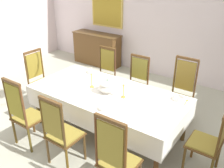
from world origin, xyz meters
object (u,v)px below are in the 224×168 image
Objects in this scene: soup_tureen at (107,86)px; spoon_primary at (88,71)px; chair_south_c at (116,158)px; bowl_far_left at (104,108)px; chair_south_b at (61,132)px; chair_north_b at (136,82)px; sideboard at (97,49)px; spoon_secondary at (187,101)px; framed_painting at (107,2)px; candlestick_west at (92,79)px; dining_table at (107,96)px; chair_head_east at (210,141)px; bowl_near_left at (92,72)px; bowl_near_right at (179,98)px; chair_head_west at (40,78)px; chair_north_a at (104,72)px; candlestick_east at (123,90)px; chair_north_c at (181,92)px; chair_south_a at (24,113)px.

soup_tureen is 1.63× the size of spoon_primary.
bowl_far_left is (-0.61, 0.57, 0.19)m from chair_south_c.
chair_south_b is 1.06× the size of chair_north_b.
sideboard is at bearing -34.40° from chair_north_b.
spoon_secondary is (1.16, 0.46, -0.11)m from soup_tureen.
framed_painting is at bearing 117.59° from chair_south_b.
spoon_primary and spoon_secondary have the same top height.
soup_tureen is 0.82× the size of candlestick_west.
dining_table is 2.42× the size of chair_head_east.
bowl_near_left is at bearing 175.87° from spoon_secondary.
chair_north_b is at bearing 151.67° from spoon_secondary.
chair_south_c reaches higher than bowl_near_right.
soup_tureen is at bearing -162.15° from spoon_secondary.
chair_north_b is 1.51m from bowl_far_left.
chair_south_b is 1.00× the size of chair_head_west.
dining_table is 14.25× the size of spoon_secondary.
dining_table is at bearing 128.97° from chair_north_a.
framed_painting reaches higher than candlestick_east.
chair_north_a is 1.33m from chair_head_west.
candlestick_west is 0.24× the size of sideboard.
dining_table is at bearing 120.98° from bowl_far_left.
candlestick_east is (0.63, 0.00, -0.01)m from candlestick_west.
chair_head_west is at bearing 21.74° from chair_north_c.
framed_painting is at bearing -55.64° from chair_north_a.
bowl_near_right is at bearing -37.15° from framed_painting.
chair_north_a is at bearing 139.71° from chair_head_west.
chair_south_c is at bearing -40.46° from candlestick_west.
chair_south_c is (1.70, -0.00, 0.01)m from chair_south_a.
chair_north_c reaches higher than spoon_primary.
framed_painting is (-2.27, 3.18, 0.95)m from bowl_far_left.
bowl_far_left is 1.45m from spoon_primary.
chair_head_west is 7.01× the size of bowl_far_left.
chair_head_east is at bearing 0.00° from soup_tureen.
chair_north_a is 1.34m from soup_tureen.
spoon_primary is at bearing 167.00° from bowl_near_left.
candlestick_west reaches higher than dining_table.
candlestick_east is at bearing 109.23° from chair_north_b.
chair_north_a is 3.32× the size of candlestick_east.
chair_south_c is at bearing -61.06° from candlestick_east.
chair_south_b is at bearing -62.41° from framed_painting.
chair_south_a is 1.53m from spoon_primary.
chair_north_c is 3.39m from sideboard.
candlestick_west is at bearing 180.00° from candlestick_east.
chair_north_a is at bearing -55.64° from framed_painting.
chair_north_a is at bearing 129.89° from chair_south_c.
chair_north_c is 6.78× the size of spoon_primary.
dining_table is 3.54m from framed_painting.
chair_south_c is 2.29m from spoon_primary.
chair_north_c is 1.60m from candlestick_west.
chair_south_a is 1.34m from soup_tureen.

